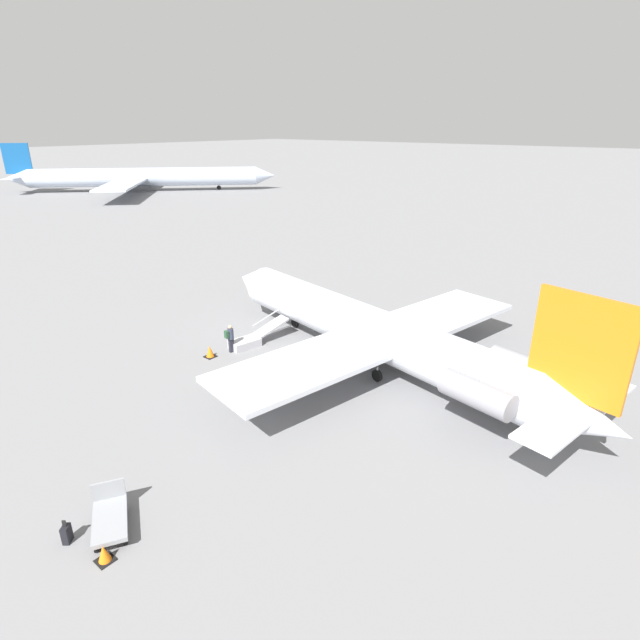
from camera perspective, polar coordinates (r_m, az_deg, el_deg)
The scene contains 9 objects.
ground_plane at distance 29.06m, azimuth 5.21°, elevation -4.73°, with size 600.00×600.00×0.00m, color slate.
airplane_main at distance 27.62m, azimuth 6.69°, elevation -1.47°, with size 27.02×20.41×6.99m.
airplane_far_right at distance 109.47m, azimuth -19.80°, elevation 15.13°, with size 39.49×41.69×9.26m.
boarding_stairs at distance 31.11m, azimuth -7.97°, elevation -2.25°, with size 1.71×4.13×1.73m.
passenger at distance 30.15m, azimuth -10.22°, elevation -1.89°, with size 0.38×0.56×1.74m.
luggage_cart at distance 19.46m, azimuth -22.89°, elevation -20.03°, with size 2.46×2.05×1.22m.
suitcase at distance 19.61m, azimuth -26.98°, elevation -20.94°, with size 0.40×0.42×0.88m.
traffic_cone_near_stairs at distance 30.06m, azimuth -12.46°, elevation -3.56°, with size 0.63×0.63×0.70m.
traffic_cone_near_cart at distance 18.55m, azimuth -23.45°, elevation -23.33°, with size 0.54×0.54×0.60m.
Camera 1 is at (-14.45, 21.68, 12.87)m, focal length 28.00 mm.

